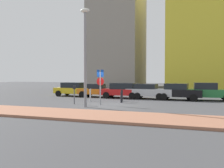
{
  "coord_description": "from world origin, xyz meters",
  "views": [
    {
      "loc": [
        6.16,
        -16.97,
        2.18
      ],
      "look_at": [
        -0.76,
        3.34,
        1.49
      ],
      "focal_mm": 38.46,
      "sensor_mm": 36.0,
      "label": 1
    }
  ],
  "objects_px": {
    "parked_car_yellow": "(74,89)",
    "parking_sign_post": "(100,83)",
    "parked_car_silver": "(149,91)",
    "traffic_bollard_far": "(122,96)",
    "traffic_bollard_near": "(90,95)",
    "parked_car_green": "(207,92)",
    "street_lamp": "(85,49)",
    "parked_car_orange": "(97,90)",
    "parked_car_red": "(123,90)",
    "traffic_bollard_mid": "(121,97)",
    "parking_meter": "(74,92)",
    "parked_car_black": "(177,91)"
  },
  "relations": [
    {
      "from": "parked_car_yellow",
      "to": "parking_sign_post",
      "type": "bearing_deg",
      "value": -48.59
    },
    {
      "from": "parked_car_silver",
      "to": "traffic_bollard_far",
      "type": "distance_m",
      "value": 3.5
    },
    {
      "from": "traffic_bollard_near",
      "to": "parked_car_green",
      "type": "bearing_deg",
      "value": 22.58
    },
    {
      "from": "parking_sign_post",
      "to": "traffic_bollard_far",
      "type": "bearing_deg",
      "value": 73.47
    },
    {
      "from": "street_lamp",
      "to": "traffic_bollard_near",
      "type": "height_order",
      "value": "street_lamp"
    },
    {
      "from": "parked_car_silver",
      "to": "street_lamp",
      "type": "xyz_separation_m",
      "value": [
        -3.18,
        -7.51,
        3.33
      ]
    },
    {
      "from": "street_lamp",
      "to": "parked_car_orange",
      "type": "bearing_deg",
      "value": 106.64
    },
    {
      "from": "parked_car_green",
      "to": "traffic_bollard_near",
      "type": "distance_m",
      "value": 10.5
    },
    {
      "from": "parked_car_yellow",
      "to": "traffic_bollard_near",
      "type": "relative_size",
      "value": 3.95
    },
    {
      "from": "parked_car_red",
      "to": "traffic_bollard_mid",
      "type": "height_order",
      "value": "parked_car_red"
    },
    {
      "from": "parked_car_yellow",
      "to": "street_lamp",
      "type": "bearing_deg",
      "value": -57.35
    },
    {
      "from": "parked_car_red",
      "to": "parking_sign_post",
      "type": "distance_m",
      "value": 5.99
    },
    {
      "from": "parked_car_orange",
      "to": "parked_car_silver",
      "type": "xyz_separation_m",
      "value": [
        5.56,
        -0.42,
        0.05
      ]
    },
    {
      "from": "parked_car_red",
      "to": "traffic_bollard_near",
      "type": "bearing_deg",
      "value": -116.64
    },
    {
      "from": "parked_car_orange",
      "to": "parking_sign_post",
      "type": "bearing_deg",
      "value": -65.56
    },
    {
      "from": "parked_car_red",
      "to": "traffic_bollard_far",
      "type": "relative_size",
      "value": 4.62
    },
    {
      "from": "parked_car_red",
      "to": "parking_meter",
      "type": "bearing_deg",
      "value": -109.45
    },
    {
      "from": "traffic_bollard_mid",
      "to": "traffic_bollard_far",
      "type": "height_order",
      "value": "traffic_bollard_far"
    },
    {
      "from": "parking_sign_post",
      "to": "traffic_bollard_far",
      "type": "height_order",
      "value": "parking_sign_post"
    },
    {
      "from": "parked_car_orange",
      "to": "parked_car_red",
      "type": "bearing_deg",
      "value": -6.93
    },
    {
      "from": "parked_car_green",
      "to": "traffic_bollard_mid",
      "type": "xyz_separation_m",
      "value": [
        -6.76,
        -4.33,
        -0.36
      ]
    },
    {
      "from": "parked_car_red",
      "to": "parked_car_black",
      "type": "height_order",
      "value": "parked_car_black"
    },
    {
      "from": "parked_car_green",
      "to": "traffic_bollard_near",
      "type": "bearing_deg",
      "value": -157.42
    },
    {
      "from": "parked_car_green",
      "to": "parking_meter",
      "type": "bearing_deg",
      "value": -147.14
    },
    {
      "from": "parked_car_orange",
      "to": "parking_sign_post",
      "type": "distance_m",
      "value": 6.97
    },
    {
      "from": "parked_car_orange",
      "to": "parked_car_black",
      "type": "height_order",
      "value": "parked_car_black"
    },
    {
      "from": "parked_car_orange",
      "to": "traffic_bollard_near",
      "type": "xyz_separation_m",
      "value": [
        1.08,
        -4.18,
        -0.17
      ]
    },
    {
      "from": "parked_car_black",
      "to": "parked_car_green",
      "type": "relative_size",
      "value": 0.99
    },
    {
      "from": "parking_meter",
      "to": "street_lamp",
      "type": "xyz_separation_m",
      "value": [
        1.58,
        -1.34,
        3.14
      ]
    },
    {
      "from": "parked_car_red",
      "to": "parked_car_black",
      "type": "distance_m",
      "value": 5.21
    },
    {
      "from": "parked_car_yellow",
      "to": "parking_meter",
      "type": "bearing_deg",
      "value": -61.94
    },
    {
      "from": "parked_car_red",
      "to": "parking_sign_post",
      "type": "bearing_deg",
      "value": -91.31
    },
    {
      "from": "traffic_bollard_near",
      "to": "parked_car_yellow",
      "type": "bearing_deg",
      "value": 131.99
    },
    {
      "from": "parked_car_black",
      "to": "parked_car_yellow",
      "type": "bearing_deg",
      "value": 176.63
    },
    {
      "from": "parked_car_orange",
      "to": "parking_meter",
      "type": "distance_m",
      "value": 6.65
    },
    {
      "from": "parking_sign_post",
      "to": "street_lamp",
      "type": "height_order",
      "value": "street_lamp"
    },
    {
      "from": "parked_car_yellow",
      "to": "parking_meter",
      "type": "height_order",
      "value": "parked_car_yellow"
    },
    {
      "from": "parked_car_silver",
      "to": "traffic_bollard_far",
      "type": "bearing_deg",
      "value": -121.85
    },
    {
      "from": "parked_car_green",
      "to": "street_lamp",
      "type": "height_order",
      "value": "street_lamp"
    },
    {
      "from": "parked_car_orange",
      "to": "parked_car_green",
      "type": "relative_size",
      "value": 0.9
    },
    {
      "from": "parked_car_green",
      "to": "traffic_bollard_far",
      "type": "relative_size",
      "value": 4.5
    },
    {
      "from": "parked_car_black",
      "to": "parking_sign_post",
      "type": "xyz_separation_m",
      "value": [
        -5.34,
        -5.75,
        0.92
      ]
    },
    {
      "from": "parked_car_black",
      "to": "parking_meter",
      "type": "relative_size",
      "value": 3.06
    },
    {
      "from": "parked_car_green",
      "to": "parked_car_black",
      "type": "bearing_deg",
      "value": -171.41
    },
    {
      "from": "parked_car_red",
      "to": "street_lamp",
      "type": "bearing_deg",
      "value": -94.67
    },
    {
      "from": "parked_car_black",
      "to": "traffic_bollard_far",
      "type": "distance_m",
      "value": 5.31
    },
    {
      "from": "parking_meter",
      "to": "traffic_bollard_far",
      "type": "distance_m",
      "value": 4.37
    },
    {
      "from": "parked_car_silver",
      "to": "traffic_bollard_far",
      "type": "xyz_separation_m",
      "value": [
        -1.84,
        -2.96,
        -0.26
      ]
    },
    {
      "from": "parked_car_silver",
      "to": "parked_car_green",
      "type": "relative_size",
      "value": 0.99
    },
    {
      "from": "parked_car_red",
      "to": "parked_car_silver",
      "type": "height_order",
      "value": "parked_car_red"
    }
  ]
}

